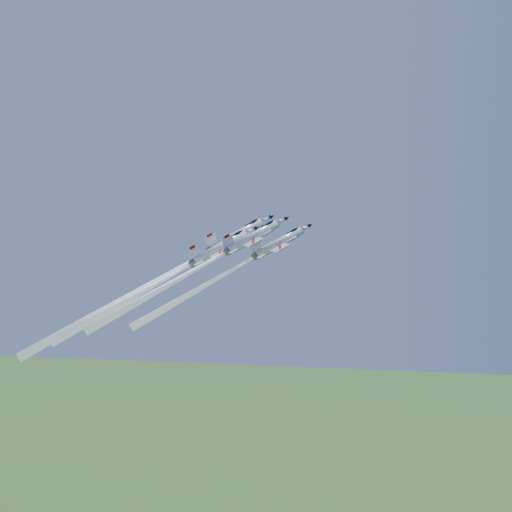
# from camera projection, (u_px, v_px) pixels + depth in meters

# --- Properties ---
(jet_lead) EXTENTS (31.52, 17.75, 29.27)m
(jet_lead) POSITION_uv_depth(u_px,v_px,m) (230.00, 271.00, 122.15)
(jet_lead) COLOR white
(jet_left) EXTENTS (42.70, 23.90, 41.15)m
(jet_left) POSITION_uv_depth(u_px,v_px,m) (161.00, 278.00, 125.06)
(jet_left) COLOR white
(jet_right) EXTENTS (33.00, 18.57, 30.79)m
(jet_right) POSITION_uv_depth(u_px,v_px,m) (198.00, 268.00, 116.08)
(jet_right) COLOR white
(jet_slot) EXTENTS (34.57, 19.48, 31.97)m
(jet_slot) POSITION_uv_depth(u_px,v_px,m) (166.00, 278.00, 120.23)
(jet_slot) COLOR white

